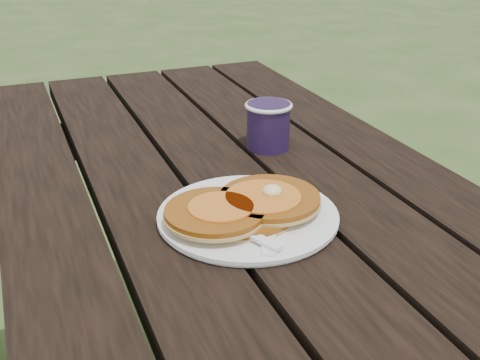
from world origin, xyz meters
name	(u,v)px	position (x,y,z in m)	size (l,w,h in m)	color
plate	(248,217)	(-0.03, 0.01, 0.76)	(0.26, 0.26, 0.01)	white
pancake_stack	(245,207)	(-0.03, 0.01, 0.77)	(0.24, 0.16, 0.04)	#904D10
knife	(268,223)	(-0.01, -0.03, 0.76)	(0.02, 0.18, 0.01)	white
fork	(250,234)	(-0.05, -0.06, 0.77)	(0.03, 0.16, 0.01)	white
coffee_cup	(268,123)	(0.12, 0.26, 0.80)	(0.09, 0.09, 0.09)	#221335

